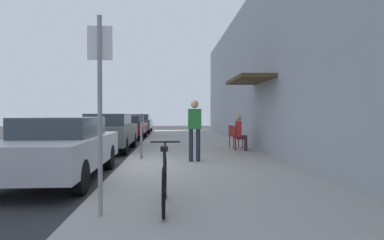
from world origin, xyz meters
TOP-DOWN VIEW (x-y plane):
  - ground_plane at (0.00, 0.00)m, footprint 60.00×60.00m
  - sidewalk_slab at (2.25, 2.00)m, footprint 4.50×32.00m
  - building_facade at (4.65, 2.00)m, footprint 1.40×32.00m
  - parked_car_0 at (-1.10, -1.19)m, footprint 1.80×4.40m
  - parked_car_1 at (-1.10, 4.38)m, footprint 1.80×4.40m
  - parked_car_2 at (-1.10, 10.75)m, footprint 1.80×4.40m
  - parked_car_3 at (-1.10, 16.74)m, footprint 1.80×4.40m
  - parking_meter at (0.45, 1.15)m, footprint 0.12×0.10m
  - street_sign at (0.40, -4.21)m, footprint 0.32×0.06m
  - bicycle_0 at (1.23, -3.85)m, footprint 0.46×1.71m
  - cafe_chair_0 at (3.75, 3.21)m, footprint 0.53×0.53m
  - seated_patron_0 at (3.81, 3.20)m, footprint 0.49×0.44m
  - cafe_chair_1 at (3.75, 4.03)m, footprint 0.53×0.53m
  - pedestrian_standing at (1.97, 0.58)m, footprint 0.36×0.22m

SIDE VIEW (x-z plane):
  - ground_plane at x=0.00m, z-range 0.00..0.00m
  - sidewalk_slab at x=2.25m, z-range 0.00..0.12m
  - bicycle_0 at x=1.23m, z-range 0.03..0.93m
  - cafe_chair_0 at x=3.75m, z-range 0.19..1.06m
  - cafe_chair_1 at x=3.75m, z-range 0.19..1.06m
  - parked_car_2 at x=-1.10m, z-range 0.03..1.35m
  - parked_car_0 at x=-1.10m, z-range 0.04..1.40m
  - parked_car_3 at x=-1.10m, z-range 0.04..1.43m
  - parked_car_1 at x=-1.10m, z-range 0.03..1.47m
  - seated_patron_0 at x=3.81m, z-range 0.17..1.46m
  - parking_meter at x=0.45m, z-range 0.23..1.55m
  - pedestrian_standing at x=1.97m, z-range 0.27..1.97m
  - street_sign at x=0.40m, z-range 0.34..2.94m
  - building_facade at x=4.65m, z-range 0.00..6.26m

